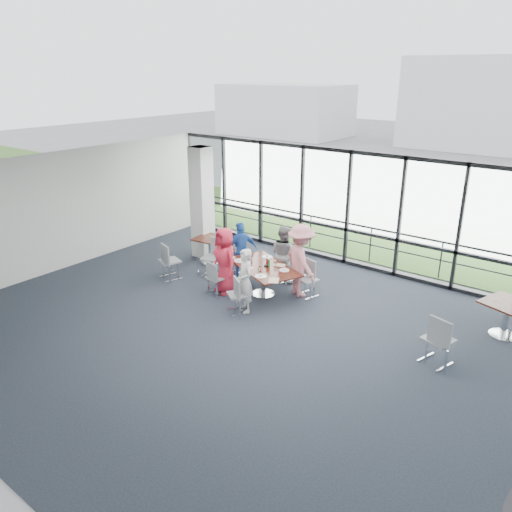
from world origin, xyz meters
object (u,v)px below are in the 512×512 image
Objects in this scene: main_table at (264,271)px; diner_end at (241,250)px; side_table_right at (508,308)px; chair_main_fr at (308,280)px; chair_main_fl at (283,263)px; chair_main_nr at (238,295)px; chair_spare_r at (438,340)px; chair_spare_lb at (212,258)px; diner_far_right at (301,261)px; structural_column at (202,203)px; chair_main_nl at (216,278)px; diner_far_left at (283,254)px; chair_main_end at (235,260)px; side_table_left at (210,242)px; chair_spare_la at (170,261)px; diner_near_right at (245,281)px; diner_near_left at (225,260)px.

diner_end is at bearing 178.24° from main_table.
chair_main_fr is at bearing -169.00° from side_table_right.
chair_main_nr is at bearing 119.11° from chair_main_fl.
chair_main_fr is 0.85× the size of chair_spare_r.
chair_spare_lb reaches higher than main_table.
chair_main_fl is (1.00, 0.51, -0.28)m from diner_end.
diner_far_right reaches higher than chair_main_fr.
structural_column reaches higher than chair_main_nl.
chair_main_end is at bearing 32.05° from diner_far_left.
side_table_left is at bearing 14.77° from diner_far_left.
side_table_right is 1.16× the size of chair_spare_la.
main_table is at bearing 79.63° from chair_main_end.
diner_far_right is at bearing 101.14° from chair_main_end.
diner_far_left is (2.94, -0.12, -0.85)m from structural_column.
chair_spare_lb is (-1.71, -0.86, -0.25)m from diner_far_left.
diner_far_left reaches higher than side_table_right.
side_table_left is (0.56, -0.31, -0.98)m from structural_column.
diner_far_right reaches higher than chair_spare_r.
chair_main_nl is 0.90× the size of chair_main_fl.
chair_main_fr is at bearing 95.74° from diner_near_right.
diner_far_right is 1.84× the size of chair_spare_la.
chair_main_nl is (1.54, -1.46, -0.20)m from side_table_left.
chair_main_nr is 4.33m from chair_spare_r.
diner_near_right reaches higher than chair_main_nl.
diner_near_left is 1.24m from chair_main_nr.
diner_near_right is (3.24, -2.06, -0.85)m from structural_column.
chair_main_fl is (-0.85, 0.51, -0.43)m from diner_far_right.
chair_spare_la is at bearing -155.54° from diner_near_right.
diner_far_left is at bearing 130.06° from chair_main_nr.
diner_far_right reaches higher than chair_main_nr.
diner_far_right is at bearing 39.42° from chair_spare_la.
diner_near_left is 1.84m from diner_far_right.
structural_column reaches higher than main_table.
diner_far_right reaches higher than chair_main_end.
side_table_right is 1.35× the size of chair_main_nl.
chair_main_nr is 0.91× the size of chair_spare_la.
diner_far_left is at bearing -171.31° from chair_spare_lb.
chair_main_fr is at bearing 45.75° from chair_main_nl.
diner_near_right is at bearing -156.59° from chair_spare_r.
diner_far_left reaches higher than chair_main_fr.
diner_far_right is 1.79× the size of chair_spare_r.
chair_main_end is at bearing -171.77° from side_table_right.
chair_spare_la is (-1.22, -1.19, 0.06)m from chair_main_end.
chair_spare_la is at bearing -161.42° from chair_spare_r.
main_table is 1.82m from chair_spare_lb.
chair_main_nr is at bearing -82.45° from diner_near_right.
side_table_left is 3.22m from diner_far_right.
chair_spare_r is (3.51, -1.05, 0.08)m from chair_main_fr.
diner_near_left is at bearing 72.85° from diner_far_left.
side_table_right is (8.20, 0.33, -0.96)m from structural_column.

